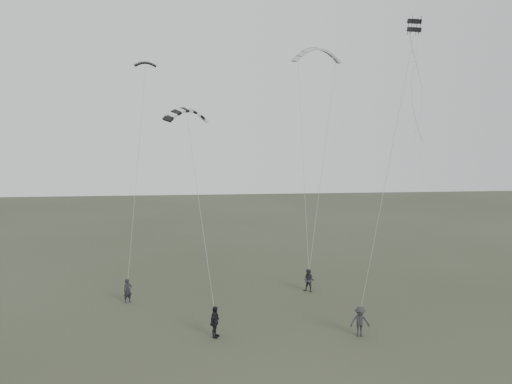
{
  "coord_description": "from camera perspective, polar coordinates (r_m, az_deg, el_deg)",
  "views": [
    {
      "loc": [
        -2.95,
        -26.01,
        10.53
      ],
      "look_at": [
        0.74,
        5.96,
        7.15
      ],
      "focal_mm": 35.0,
      "sensor_mm": 36.0,
      "label": 1
    }
  ],
  "objects": [
    {
      "name": "kite_box",
      "position": [
        30.19,
        17.64,
        17.68
      ],
      "size": [
        0.66,
        0.77,
        0.78
      ],
      "primitive_type": null,
      "rotation": [
        0.21,
        0.0,
        0.16
      ],
      "color": "black",
      "rests_on": "flyer_far"
    },
    {
      "name": "kite_dark_small",
      "position": [
        39.17,
        -12.53,
        14.23
      ],
      "size": [
        1.67,
        0.84,
        0.65
      ],
      "primitive_type": null,
      "rotation": [
        0.35,
        0.0,
        0.14
      ],
      "color": "black",
      "rests_on": "flyer_left"
    },
    {
      "name": "ground",
      "position": [
        28.22,
        -0.11,
        -15.91
      ],
      "size": [
        140.0,
        140.0,
        0.0
      ],
      "primitive_type": "plane",
      "color": "#313725",
      "rests_on": "ground"
    },
    {
      "name": "kite_pale_large",
      "position": [
        43.87,
        7.01,
        15.92
      ],
      "size": [
        4.38,
        1.89,
        1.89
      ],
      "primitive_type": null,
      "rotation": [
        0.23,
        0.0,
        0.14
      ],
      "color": "#ACAEB2",
      "rests_on": "flyer_right"
    },
    {
      "name": "flyer_center",
      "position": [
        27.56,
        -4.73,
        -14.58
      ],
      "size": [
        0.81,
        1.08,
        1.71
      ],
      "primitive_type": "imported",
      "rotation": [
        0.0,
        0.0,
        1.12
      ],
      "color": "black",
      "rests_on": "ground"
    },
    {
      "name": "flyer_right",
      "position": [
        35.33,
        6.06,
        -10.03
      ],
      "size": [
        0.98,
        0.94,
        1.59
      ],
      "primitive_type": "imported",
      "rotation": [
        0.0,
        0.0,
        -0.61
      ],
      "color": "#27282D",
      "rests_on": "ground"
    },
    {
      "name": "kite_striped",
      "position": [
        32.09,
        -7.92,
        9.28
      ],
      "size": [
        3.07,
        2.41,
        1.33
      ],
      "primitive_type": null,
      "rotation": [
        0.31,
        0.0,
        0.54
      ],
      "color": "black",
      "rests_on": "flyer_center"
    },
    {
      "name": "flyer_far",
      "position": [
        28.19,
        11.79,
        -14.29
      ],
      "size": [
        1.11,
        0.71,
        1.63
      ],
      "primitive_type": "imported",
      "rotation": [
        0.0,
        0.0,
        -0.1
      ],
      "color": "#26262B",
      "rests_on": "ground"
    },
    {
      "name": "flyer_left",
      "position": [
        33.95,
        -14.45,
        -10.89
      ],
      "size": [
        0.68,
        0.62,
        1.56
      ],
      "primitive_type": "imported",
      "rotation": [
        0.0,
        0.0,
        0.58
      ],
      "color": "black",
      "rests_on": "ground"
    }
  ]
}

